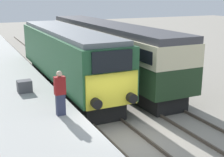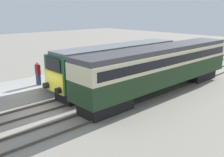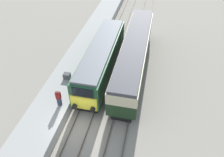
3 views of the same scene
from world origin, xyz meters
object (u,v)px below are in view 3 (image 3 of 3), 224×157
object	(u,v)px
passenger_carriage	(134,53)
luggage_crate	(67,76)
locomotive	(102,59)
person_on_platform	(59,98)

from	to	relation	value
passenger_carriage	luggage_crate	world-z (taller)	passenger_carriage
locomotive	person_on_platform	size ratio (longest dim) A/B	7.26
locomotive	luggage_crate	xyz separation A→B (m)	(-3.11, -2.77, -0.78)
passenger_carriage	person_on_platform	bearing A→B (deg)	-125.22
person_on_platform	luggage_crate	world-z (taller)	person_on_platform
locomotive	luggage_crate	bearing A→B (deg)	-138.33
locomotive	person_on_platform	xyz separation A→B (m)	(-2.34, -6.55, -0.15)
locomotive	person_on_platform	world-z (taller)	locomotive
passenger_carriage	person_on_platform	xyz separation A→B (m)	(-5.74, -8.13, -0.39)
locomotive	luggage_crate	size ratio (longest dim) A/B	19.23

